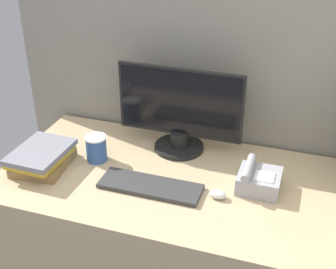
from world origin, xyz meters
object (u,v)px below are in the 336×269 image
at_px(monitor, 180,114).
at_px(mouse, 218,195).
at_px(desk_telephone, 258,180).
at_px(coffee_cup, 96,148).
at_px(book_stack, 42,157).
at_px(keyboard, 150,186).

relative_size(monitor, mouse, 8.47).
distance_m(mouse, desk_telephone, 0.19).
distance_m(mouse, coffee_cup, 0.61).
bearing_deg(book_stack, mouse, 1.36).
bearing_deg(coffee_cup, keyboard, -23.07).
bearing_deg(desk_telephone, monitor, 152.70).
bearing_deg(coffee_cup, desk_telephone, 0.58).
relative_size(monitor, keyboard, 1.36).
xyz_separation_m(keyboard, coffee_cup, (-0.31, 0.13, 0.05)).
relative_size(keyboard, book_stack, 1.45).
distance_m(coffee_cup, desk_telephone, 0.74).
relative_size(monitor, coffee_cup, 4.85).
bearing_deg(desk_telephone, mouse, -140.45).
distance_m(book_stack, desk_telephone, 0.96).
bearing_deg(monitor, keyboard, -92.76).
relative_size(coffee_cup, book_stack, 0.41).
xyz_separation_m(mouse, desk_telephone, (0.14, 0.12, 0.03)).
xyz_separation_m(coffee_cup, desk_telephone, (0.74, 0.01, -0.02)).
bearing_deg(mouse, monitor, 129.10).
xyz_separation_m(keyboard, mouse, (0.28, 0.02, 0.01)).
bearing_deg(keyboard, mouse, 4.56).
relative_size(monitor, book_stack, 1.98).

